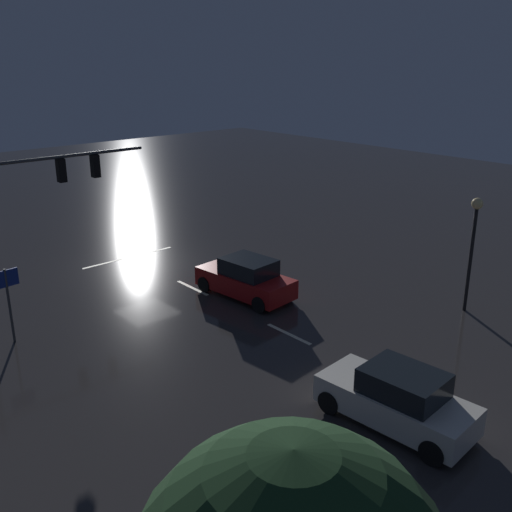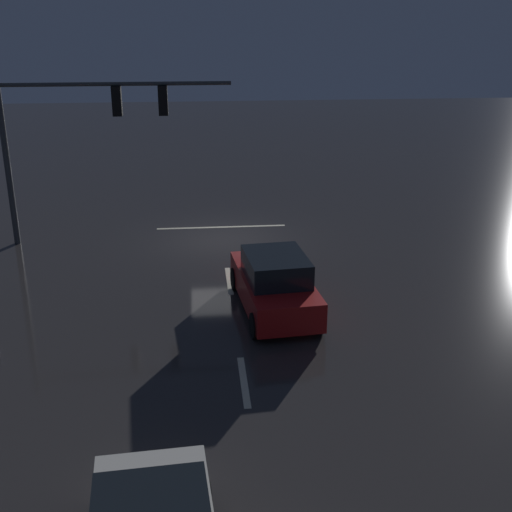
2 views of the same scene
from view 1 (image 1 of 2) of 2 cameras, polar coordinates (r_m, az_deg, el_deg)
ground_plane at (r=29.13m, az=-10.76°, el=-0.85°), size 80.00×80.00×0.00m
traffic_signal_assembly at (r=26.18m, az=-20.85°, el=5.98°), size 7.95×0.47×6.36m
lane_dash_far at (r=25.98m, az=-6.16°, el=-3.08°), size 0.16×2.20×0.01m
lane_dash_mid at (r=21.77m, az=3.19°, el=-7.54°), size 0.16×2.20×0.01m
lane_dash_near at (r=18.57m, az=16.68°, el=-13.43°), size 0.16×2.20×0.01m
stop_bar at (r=30.34m, az=-12.20°, el=-0.13°), size 5.00×0.16×0.01m
car_approaching at (r=24.68m, az=-0.98°, el=-2.20°), size 2.27×4.50×1.70m
car_distant at (r=16.96m, az=13.49°, el=-13.29°), size 2.18×4.47×1.70m
street_lamp_left_kerb at (r=24.03m, az=20.31°, el=2.19°), size 0.44×0.44×4.59m
route_sign at (r=22.12m, az=-22.92°, el=-3.04°), size 0.90×0.16×2.75m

